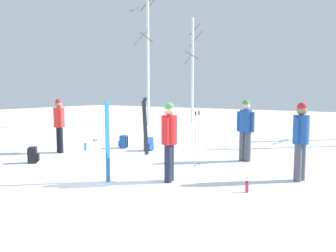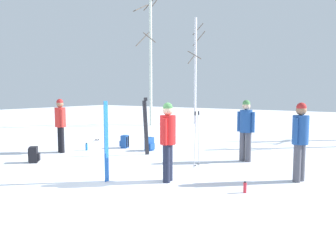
{
  "view_description": "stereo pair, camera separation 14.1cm",
  "coord_description": "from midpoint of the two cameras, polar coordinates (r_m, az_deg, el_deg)",
  "views": [
    {
      "loc": [
        4.93,
        -5.03,
        1.95
      ],
      "look_at": [
        -0.15,
        2.71,
        1.0
      ],
      "focal_mm": 36.16,
      "sensor_mm": 36.0,
      "label": 1
    },
    {
      "loc": [
        5.05,
        -4.95,
        1.95
      ],
      "look_at": [
        -0.15,
        2.71,
        1.0
      ],
      "focal_mm": 36.16,
      "sensor_mm": 36.0,
      "label": 2
    }
  ],
  "objects": [
    {
      "name": "ski_pair_planted_1",
      "position": [
        7.39,
        -9.83,
        -2.65
      ],
      "size": [
        0.03,
        0.13,
        1.75
      ],
      "color": "blue",
      "rests_on": "ground_plane"
    },
    {
      "name": "person_1",
      "position": [
        9.62,
        13.39,
        -0.08
      ],
      "size": [
        0.52,
        0.34,
        1.72
      ],
      "color": "#4C4C56",
      "rests_on": "ground_plane"
    },
    {
      "name": "person_0",
      "position": [
        7.82,
        21.88,
        -1.68
      ],
      "size": [
        0.34,
        0.5,
        1.72
      ],
      "color": "#4C4C56",
      "rests_on": "ground_plane"
    },
    {
      "name": "backpack_2",
      "position": [
        9.99,
        -21.29,
        -4.56
      ],
      "size": [
        0.34,
        0.34,
        0.44
      ],
      "color": "black",
      "rests_on": "ground_plane"
    },
    {
      "name": "water_bottle_0",
      "position": [
        6.8,
        13.43,
        -10.04
      ],
      "size": [
        0.06,
        0.06,
        0.22
      ],
      "color": "red",
      "rests_on": "ground_plane"
    },
    {
      "name": "water_bottle_1",
      "position": [
        11.54,
        -13.23,
        -3.43
      ],
      "size": [
        0.07,
        0.07,
        0.25
      ],
      "color": "#1E72BF",
      "rests_on": "ground_plane"
    },
    {
      "name": "birch_tree_0",
      "position": [
        19.52,
        -2.78,
        12.29
      ],
      "size": [
        1.34,
        1.44,
        7.89
      ],
      "color": "silver",
      "rests_on": "ground_plane"
    },
    {
      "name": "person_3",
      "position": [
        11.27,
        -17.34,
        0.66
      ],
      "size": [
        0.48,
        0.34,
        1.72
      ],
      "color": "black",
      "rests_on": "ground_plane"
    },
    {
      "name": "birch_tree_1",
      "position": [
        20.65,
        4.83,
        9.49
      ],
      "size": [
        0.97,
        0.99,
        6.31
      ],
      "color": "silver",
      "rests_on": "ground_plane"
    },
    {
      "name": "ground_plane",
      "position": [
        7.32,
        -10.58,
        -9.7
      ],
      "size": [
        60.0,
        60.0,
        0.0
      ],
      "primitive_type": "plane",
      "color": "white"
    },
    {
      "name": "backpack_1",
      "position": [
        11.19,
        -2.77,
        -3.07
      ],
      "size": [
        0.32,
        0.29,
        0.44
      ],
      "color": "#1E4C99",
      "rests_on": "ground_plane"
    },
    {
      "name": "ski_pair_lying_0",
      "position": [
        13.67,
        -11.6,
        -2.42
      ],
      "size": [
        1.23,
        1.52,
        0.05
      ],
      "color": "white",
      "rests_on": "ground_plane"
    },
    {
      "name": "backpack_0",
      "position": [
        11.79,
        -7.0,
        -2.65
      ],
      "size": [
        0.33,
        0.31,
        0.44
      ],
      "color": "#1E4C99",
      "rests_on": "ground_plane"
    },
    {
      "name": "ski_poles_0",
      "position": [
        8.66,
        5.33,
        -1.97
      ],
      "size": [
        0.07,
        0.28,
        1.45
      ],
      "color": "#B2B2BC",
      "rests_on": "ground_plane"
    },
    {
      "name": "person_2",
      "position": [
        7.25,
        0.52,
        -1.82
      ],
      "size": [
        0.34,
        0.5,
        1.72
      ],
      "color": "#1E2338",
      "rests_on": "ground_plane"
    },
    {
      "name": "ski_pair_planted_0",
      "position": [
        10.37,
        -3.39,
        -0.09
      ],
      "size": [
        0.11,
        0.21,
        1.77
      ],
      "color": "black",
      "rests_on": "ground_plane"
    }
  ]
}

